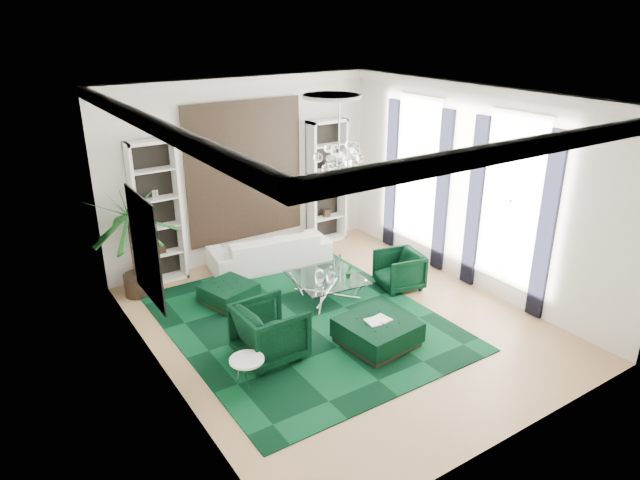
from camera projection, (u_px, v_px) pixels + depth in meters
floor at (340, 323)px, 9.80m from camera, size 6.00×7.00×0.02m
ceiling at (343, 96)px, 8.38m from camera, size 6.00×7.00×0.02m
wall_back at (244, 171)px, 11.81m from camera, size 6.00×0.02×3.80m
wall_front at (523, 306)px, 6.37m from camera, size 6.00×0.02×3.80m
wall_left at (157, 260)px, 7.55m from camera, size 0.02×7.00×3.80m
wall_right at (473, 188)px, 10.63m from camera, size 0.02×7.00×3.80m
crown_molding at (343, 103)px, 8.42m from camera, size 6.00×7.00×0.18m
ceiling_medallion at (332, 96)px, 8.63m from camera, size 0.90×0.90×0.05m
tapestry at (245, 171)px, 11.77m from camera, size 2.50×0.06×2.80m
shelving_left at (157, 213)px, 10.85m from camera, size 0.90×0.38×2.80m
shelving_right at (327, 182)px, 12.84m from camera, size 0.90×0.38×2.80m
painting at (146, 248)px, 8.06m from camera, size 0.04×1.30×1.60m
window_near at (511, 201)px, 9.92m from camera, size 0.03×1.10×2.90m
curtain_near_a at (546, 228)px, 9.39m from camera, size 0.07×0.30×3.25m
curtain_near_b at (475, 203)px, 10.60m from camera, size 0.07×0.30×3.25m
window_far at (417, 171)px, 11.78m from camera, size 0.03×1.10×2.90m
curtain_far_a at (442, 192)px, 11.25m from camera, size 0.07×0.30×3.25m
curtain_far_b at (391, 175)px, 12.46m from camera, size 0.07×0.30×3.25m
rug at (303, 321)px, 9.82m from camera, size 4.20×5.00×0.02m
sofa at (270, 250)px, 11.84m from camera, size 2.58×1.30×0.72m
armchair_left at (270, 331)px, 8.66m from camera, size 0.99×0.96×0.88m
armchair_right at (399, 270)px, 10.91m from camera, size 0.94×0.92×0.73m
coffee_table at (327, 287)px, 10.57m from camera, size 1.35×1.35×0.42m
ottoman_side at (229, 294)px, 10.38m from camera, size 1.02×1.02×0.37m
ottoman_front at (377, 333)px, 9.06m from camera, size 1.17×1.17×0.43m
book at (378, 320)px, 8.98m from camera, size 0.40×0.27×0.03m
side_table at (248, 374)px, 7.99m from camera, size 0.49×0.49×0.47m
palm at (130, 230)px, 10.26m from camera, size 2.10×2.10×2.60m
chandelier at (339, 158)px, 8.84m from camera, size 1.02×1.02×0.77m
table_plant at (349, 271)px, 10.40m from camera, size 0.18×0.16×0.26m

